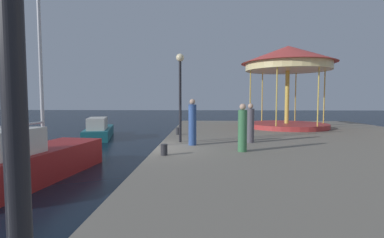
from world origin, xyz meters
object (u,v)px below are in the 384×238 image
(lamp_post_mid_promenade, at_px, (180,81))
(bollard_center, at_px, (178,131))
(sailboat_red, at_px, (28,161))
(motorboat_teal, at_px, (99,130))
(carousel, at_px, (288,67))
(bollard_north, at_px, (164,150))
(person_by_the_water, at_px, (192,123))
(person_mid_promenade, at_px, (242,129))
(person_near_carousel, at_px, (250,124))

(lamp_post_mid_promenade, height_order, bollard_center, lamp_post_mid_promenade)
(sailboat_red, xyz_separation_m, lamp_post_mid_promenade, (4.78, 3.87, 2.85))
(motorboat_teal, height_order, lamp_post_mid_promenade, lamp_post_mid_promenade)
(carousel, height_order, bollard_center, carousel)
(bollard_north, height_order, bollard_center, same)
(bollard_center, height_order, person_by_the_water, person_by_the_water)
(bollard_north, distance_m, person_mid_promenade, 3.05)
(lamp_post_mid_promenade, distance_m, bollard_center, 3.81)
(bollard_north, bearing_deg, person_near_carousel, 41.56)
(bollard_north, height_order, person_mid_promenade, person_mid_promenade)
(motorboat_teal, relative_size, bollard_center, 14.50)
(motorboat_teal, height_order, person_mid_promenade, person_mid_promenade)
(bollard_center, bearing_deg, person_mid_promenade, -60.15)
(motorboat_teal, bearing_deg, carousel, -0.25)
(sailboat_red, xyz_separation_m, bollard_north, (4.46, 0.75, 0.27))
(carousel, bearing_deg, sailboat_red, -136.84)
(lamp_post_mid_promenade, bearing_deg, carousel, 45.80)
(sailboat_red, xyz_separation_m, person_mid_promenade, (7.32, 1.60, 0.92))
(sailboat_red, bearing_deg, person_near_carousel, 25.84)
(motorboat_teal, bearing_deg, bollard_center, -35.28)
(motorboat_teal, distance_m, person_near_carousel, 12.02)
(carousel, distance_m, lamp_post_mid_promenade, 9.91)
(sailboat_red, bearing_deg, bollard_center, 56.36)
(carousel, height_order, person_mid_promenade, carousel)
(sailboat_red, height_order, bollard_center, sailboat_red)
(bollard_center, relative_size, person_by_the_water, 0.20)
(lamp_post_mid_promenade, relative_size, person_by_the_water, 2.03)
(motorboat_teal, bearing_deg, lamp_post_mid_promenade, -47.70)
(bollard_center, bearing_deg, carousel, 30.56)
(sailboat_red, distance_m, bollard_center, 7.99)
(person_near_carousel, bearing_deg, sailboat_red, -154.16)
(motorboat_teal, bearing_deg, sailboat_red, -81.36)
(motorboat_teal, height_order, person_by_the_water, person_by_the_water)
(carousel, relative_size, person_by_the_water, 3.20)
(bollard_north, xyz_separation_m, person_near_carousel, (3.52, 3.12, 0.64))
(motorboat_teal, distance_m, bollard_center, 7.47)
(person_by_the_water, bearing_deg, person_mid_promenade, -36.57)
(sailboat_red, bearing_deg, motorboat_teal, 98.64)
(lamp_post_mid_promenade, xyz_separation_m, person_mid_promenade, (2.54, -2.27, -1.93))
(bollard_center, bearing_deg, person_by_the_water, -75.21)
(sailboat_red, relative_size, person_by_the_water, 3.61)
(person_by_the_water, bearing_deg, lamp_post_mid_promenade, 125.66)
(carousel, height_order, person_near_carousel, carousel)
(carousel, bearing_deg, lamp_post_mid_promenade, -134.20)
(lamp_post_mid_promenade, relative_size, person_near_carousel, 2.25)
(person_by_the_water, bearing_deg, bollard_north, -111.67)
(person_mid_promenade, distance_m, person_by_the_water, 2.42)
(person_near_carousel, height_order, person_by_the_water, person_by_the_water)
(person_mid_promenade, bearing_deg, bollard_north, -163.39)
(person_near_carousel, distance_m, person_mid_promenade, 2.36)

